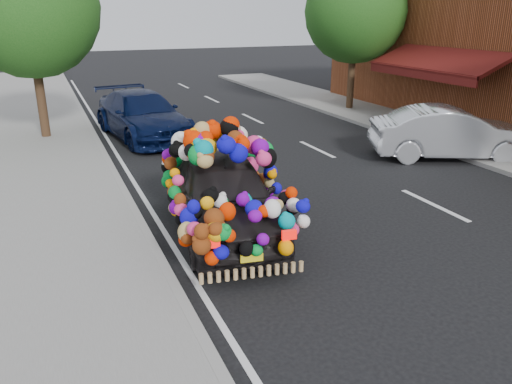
{
  "coord_description": "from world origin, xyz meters",
  "views": [
    {
      "loc": [
        -3.77,
        -7.6,
        3.86
      ],
      "look_at": [
        -0.52,
        -0.01,
        0.88
      ],
      "focal_mm": 35.0,
      "sensor_mm": 36.0,
      "label": 1
    }
  ],
  "objects": [
    {
      "name": "kerb",
      "position": [
        -2.35,
        0.0,
        0.07
      ],
      "size": [
        0.15,
        60.0,
        0.13
      ],
      "primitive_type": "cube",
      "color": "gray",
      "rests_on": "ground"
    },
    {
      "name": "tree_far_b",
      "position": [
        8.0,
        10.0,
        3.89
      ],
      "size": [
        4.0,
        4.0,
        5.9
      ],
      "color": "#332114",
      "rests_on": "ground"
    },
    {
      "name": "lane_markings",
      "position": [
        3.6,
        0.0,
        0.01
      ],
      "size": [
        6.0,
        50.0,
        0.01
      ],
      "primitive_type": null,
      "color": "silver",
      "rests_on": "ground"
    },
    {
      "name": "ground",
      "position": [
        0.0,
        0.0,
        0.0
      ],
      "size": [
        100.0,
        100.0,
        0.0
      ],
      "primitive_type": "plane",
      "color": "black",
      "rests_on": "ground"
    },
    {
      "name": "navy_sedan",
      "position": [
        -0.85,
        8.59,
        0.73
      ],
      "size": [
        2.73,
        5.28,
        1.46
      ],
      "primitive_type": "imported",
      "rotation": [
        0.0,
        0.0,
        0.14
      ],
      "color": "#061032",
      "rests_on": "ground"
    },
    {
      "name": "sidewalk",
      "position": [
        -4.3,
        0.0,
        0.06
      ],
      "size": [
        4.0,
        60.0,
        0.12
      ],
      "primitive_type": "cube",
      "color": "gray",
      "rests_on": "ground"
    },
    {
      "name": "tree_near_sidewalk",
      "position": [
        -3.8,
        9.5,
        4.02
      ],
      "size": [
        4.2,
        4.2,
        6.13
      ],
      "color": "#332114",
      "rests_on": "ground"
    },
    {
      "name": "footpath_far",
      "position": [
        8.2,
        3.0,
        0.06
      ],
      "size": [
        3.0,
        40.0,
        0.12
      ],
      "primitive_type": "cube",
      "color": "gray",
      "rests_on": "ground"
    },
    {
      "name": "plush_art_car",
      "position": [
        -0.94,
        0.53,
        1.06
      ],
      "size": [
        2.68,
        4.64,
        2.07
      ],
      "rotation": [
        0.0,
        0.0,
        -0.15
      ],
      "color": "black",
      "rests_on": "ground"
    },
    {
      "name": "silver_hatchback",
      "position": [
        6.53,
        2.73,
        0.71
      ],
      "size": [
        4.57,
        3.2,
        1.43
      ],
      "primitive_type": "imported",
      "rotation": [
        0.0,
        0.0,
        1.14
      ],
      "color": "silver",
      "rests_on": "ground"
    }
  ]
}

